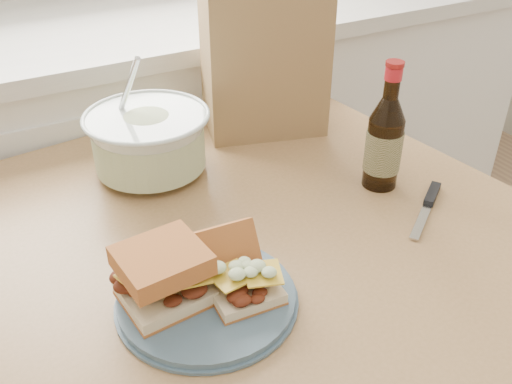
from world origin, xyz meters
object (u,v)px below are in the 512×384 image
dining_table (247,279)px  paper_bag (264,55)px  coleslaw_bowl (149,144)px  beer_bottle (384,141)px  plate (207,298)px

dining_table → paper_bag: (0.21, 0.32, 0.28)m
coleslaw_bowl → dining_table: bearing=-73.4°
coleslaw_bowl → beer_bottle: size_ratio=0.98×
dining_table → paper_bag: bearing=49.5°
plate → beer_bottle: bearing=17.5°
beer_bottle → paper_bag: paper_bag is taller
plate → dining_table: bearing=44.5°
plate → coleslaw_bowl: bearing=81.2°
plate → coleslaw_bowl: 0.39m
coleslaw_bowl → paper_bag: paper_bag is taller
plate → paper_bag: bearing=52.3°
plate → paper_bag: size_ratio=0.77×
dining_table → beer_bottle: bearing=-6.8°
beer_bottle → dining_table: bearing=-157.8°
dining_table → plate: 0.22m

